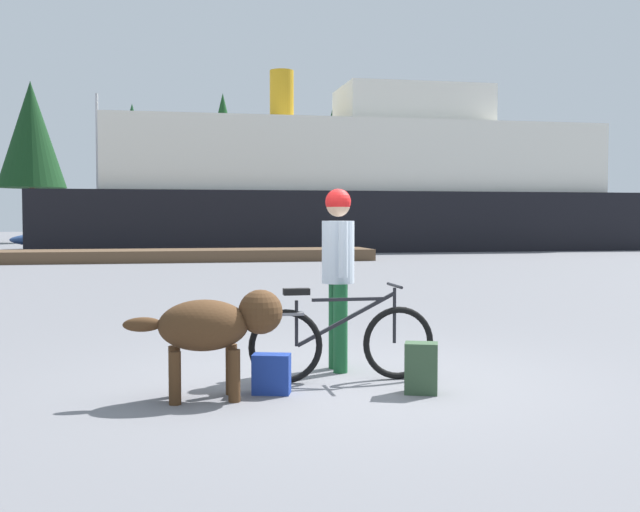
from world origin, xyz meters
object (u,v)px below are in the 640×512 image
(ferry_boat, at_px, (356,189))
(sailboat_moored, at_px, (99,239))
(backpack, at_px, (421,368))
(person_cyclist, at_px, (338,260))
(bicycle, at_px, (341,341))
(dog, at_px, (215,326))
(handbag_pannier, at_px, (272,374))

(ferry_boat, bearing_deg, sailboat_moored, 163.43)
(ferry_boat, relative_size, sailboat_moored, 3.45)
(backpack, height_order, ferry_boat, ferry_boat)
(person_cyclist, bearing_deg, backpack, -66.80)
(person_cyclist, xyz_separation_m, backpack, (0.48, -1.13, -0.88))
(sailboat_moored, bearing_deg, bicycle, -81.63)
(backpack, height_order, sailboat_moored, sailboat_moored)
(bicycle, height_order, sailboat_moored, sailboat_moored)
(dog, bearing_deg, person_cyclist, 37.60)
(bicycle, xyz_separation_m, handbag_pannier, (-0.70, -0.38, -0.20))
(person_cyclist, relative_size, handbag_pannier, 5.22)
(ferry_boat, bearing_deg, bicycle, -104.33)
(handbag_pannier, relative_size, sailboat_moored, 0.04)
(handbag_pannier, bearing_deg, person_cyclist, 48.42)
(bicycle, distance_m, dog, 1.29)
(person_cyclist, bearing_deg, ferry_boat, 75.58)
(dog, distance_m, sailboat_moored, 32.86)
(dog, bearing_deg, bicycle, 21.47)
(person_cyclist, xyz_separation_m, ferry_boat, (7.23, 28.11, 1.76))
(handbag_pannier, relative_size, ferry_boat, 0.01)
(backpack, relative_size, ferry_boat, 0.02)
(person_cyclist, relative_size, sailboat_moored, 0.22)
(dog, height_order, ferry_boat, ferry_boat)
(person_cyclist, relative_size, ferry_boat, 0.06)
(bicycle, bearing_deg, person_cyclist, 80.62)
(person_cyclist, bearing_deg, dog, -142.40)
(person_cyclist, relative_size, backpack, 4.08)
(sailboat_moored, bearing_deg, person_cyclist, -81.35)
(bicycle, relative_size, dog, 1.33)
(dog, xyz_separation_m, sailboat_moored, (-3.55, 32.67, -0.13))
(ferry_boat, bearing_deg, handbag_pannier, -105.45)
(dog, distance_m, handbag_pannier, 0.66)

